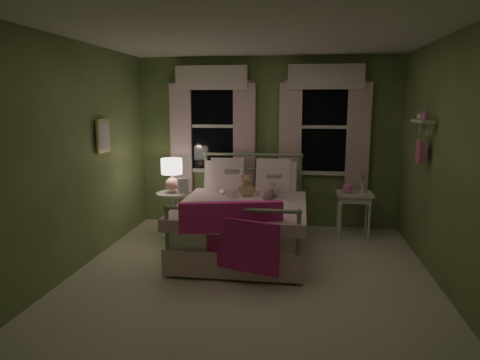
% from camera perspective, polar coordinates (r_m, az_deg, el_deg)
% --- Properties ---
extents(room_shell, '(4.20, 4.20, 4.20)m').
position_cam_1_polar(room_shell, '(4.56, 1.54, 2.58)').
color(room_shell, beige).
rests_on(room_shell, ground).
extents(bed, '(1.58, 2.04, 1.18)m').
position_cam_1_polar(bed, '(5.57, 0.52, -5.60)').
color(bed, white).
rests_on(bed, ground).
extents(pink_throw, '(1.09, 0.44, 0.71)m').
position_cam_1_polar(pink_throw, '(4.54, -1.24, -6.37)').
color(pink_throw, '#FF31A3').
rests_on(pink_throw, bed).
extents(child_left, '(0.31, 0.26, 0.72)m').
position_cam_1_polar(child_left, '(5.90, -1.62, 0.74)').
color(child_left, '#F7D1DD').
rests_on(child_left, bed).
extents(child_right, '(0.38, 0.30, 0.76)m').
position_cam_1_polar(child_right, '(5.83, 3.81, 0.79)').
color(child_right, '#F7D1DD').
rests_on(child_right, bed).
extents(book_left, '(0.22, 0.15, 0.26)m').
position_cam_1_polar(book_left, '(5.65, -2.05, 0.63)').
color(book_left, beige).
rests_on(book_left, child_left).
extents(book_right, '(0.21, 0.13, 0.26)m').
position_cam_1_polar(book_right, '(5.59, 3.61, 0.06)').
color(book_right, beige).
rests_on(book_right, child_right).
extents(teddy_bear, '(0.23, 0.19, 0.32)m').
position_cam_1_polar(teddy_bear, '(5.73, 0.88, -0.96)').
color(teddy_bear, tan).
rests_on(teddy_bear, bed).
extents(nightstand_left, '(0.46, 0.46, 0.65)m').
position_cam_1_polar(nightstand_left, '(6.19, -8.94, -3.77)').
color(nightstand_left, white).
rests_on(nightstand_left, ground).
extents(table_lamp, '(0.29, 0.29, 0.47)m').
position_cam_1_polar(table_lamp, '(6.09, -9.08, 1.13)').
color(table_lamp, pink).
rests_on(table_lamp, nightstand_left).
extents(book_nightstand, '(0.17, 0.23, 0.02)m').
position_cam_1_polar(book_nightstand, '(6.04, -8.32, -1.79)').
color(book_nightstand, beige).
rests_on(book_nightstand, nightstand_left).
extents(nightstand_right, '(0.50, 0.40, 0.64)m').
position_cam_1_polar(nightstand_right, '(6.31, 14.97, -2.51)').
color(nightstand_right, white).
rests_on(nightstand_right, ground).
extents(pink_toy, '(0.14, 0.19, 0.14)m').
position_cam_1_polar(pink_toy, '(6.26, 14.13, -1.09)').
color(pink_toy, pink).
rests_on(pink_toy, nightstand_right).
extents(bud_vase, '(0.06, 0.06, 0.28)m').
position_cam_1_polar(bud_vase, '(6.33, 16.10, -0.32)').
color(bud_vase, white).
rests_on(bud_vase, nightstand_right).
extents(window_left, '(1.34, 0.13, 1.96)m').
position_cam_1_polar(window_left, '(6.66, -3.72, 7.79)').
color(window_left, black).
rests_on(window_left, room_shell).
extents(window_right, '(1.34, 0.13, 1.96)m').
position_cam_1_polar(window_right, '(6.53, 11.17, 7.57)').
color(window_right, black).
rests_on(window_right, room_shell).
extents(wall_shelf, '(0.15, 0.50, 0.60)m').
position_cam_1_polar(wall_shelf, '(5.38, 23.10, 5.34)').
color(wall_shelf, white).
rests_on(wall_shelf, room_shell).
extents(framed_picture, '(0.03, 0.32, 0.42)m').
position_cam_1_polar(framed_picture, '(5.67, -17.75, 5.65)').
color(framed_picture, beige).
rests_on(framed_picture, room_shell).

